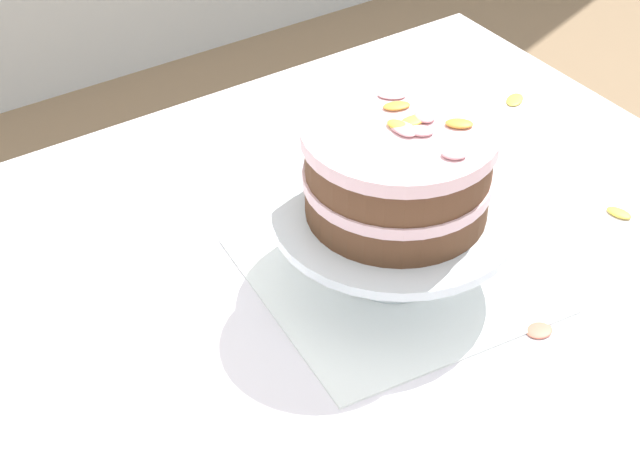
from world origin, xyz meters
name	(u,v)px	position (x,y,z in m)	size (l,w,h in m)	color
dining_table	(280,397)	(0.00, -0.02, 0.65)	(1.40, 1.00, 0.74)	white
linen_napkin	(393,276)	(0.18, 0.00, 0.74)	(0.32, 0.32, 0.00)	white
cake_stand	(396,223)	(0.18, 0.00, 0.82)	(0.29, 0.29, 0.10)	silver
layer_cake	(399,170)	(0.18, 0.00, 0.90)	(0.22, 0.22, 0.12)	brown
loose_petal_1	(515,100)	(0.58, 0.22, 0.74)	(0.04, 0.02, 0.00)	yellow
loose_petal_2	(539,330)	(0.26, -0.17, 0.74)	(0.03, 0.03, 0.00)	#E56B51
loose_petal_3	(619,213)	(0.50, -0.07, 0.74)	(0.03, 0.02, 0.01)	yellow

